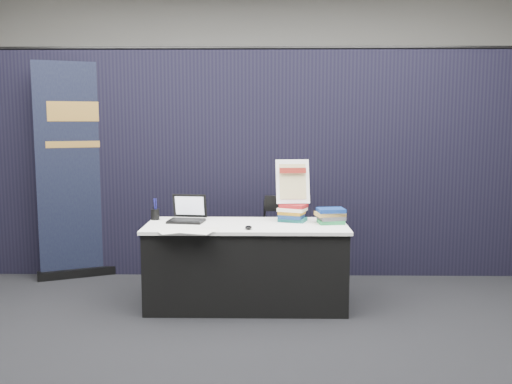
% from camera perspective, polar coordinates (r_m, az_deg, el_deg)
% --- Properties ---
extents(floor, '(8.00, 8.00, 0.00)m').
position_cam_1_polar(floor, '(4.78, -1.17, -13.32)').
color(floor, black).
rests_on(floor, ground).
extents(wall_back, '(8.00, 0.02, 3.50)m').
position_cam_1_polar(wall_back, '(8.48, -0.22, 7.73)').
color(wall_back, '#B8B6AE').
rests_on(wall_back, floor).
extents(drape_partition, '(6.00, 0.08, 2.40)m').
position_cam_1_polar(drape_partition, '(6.10, -0.66, 2.74)').
color(drape_partition, black).
rests_on(drape_partition, floor).
extents(display_table, '(1.80, 0.75, 0.75)m').
position_cam_1_polar(display_table, '(5.19, -0.96, -7.29)').
color(display_table, black).
rests_on(display_table, floor).
extents(laptop, '(0.34, 0.29, 0.24)m').
position_cam_1_polar(laptop, '(5.28, -6.95, -2.31)').
color(laptop, black).
rests_on(laptop, display_table).
extents(mouse, '(0.07, 0.10, 0.03)m').
position_cam_1_polar(mouse, '(4.88, -0.76, -3.56)').
color(mouse, black).
rests_on(mouse, display_table).
extents(brochure_left, '(0.34, 0.30, 0.00)m').
position_cam_1_polar(brochure_left, '(4.84, -8.14, -3.88)').
color(brochure_left, white).
rests_on(brochure_left, display_table).
extents(brochure_mid, '(0.38, 0.32, 0.00)m').
position_cam_1_polar(brochure_mid, '(4.82, -6.19, -3.90)').
color(brochure_mid, white).
rests_on(brochure_mid, display_table).
extents(brochure_right, '(0.32, 0.24, 0.00)m').
position_cam_1_polar(brochure_right, '(4.88, -5.62, -3.74)').
color(brochure_right, white).
rests_on(brochure_right, display_table).
extents(pen_cup, '(0.10, 0.10, 0.10)m').
position_cam_1_polar(pen_cup, '(5.41, -10.05, -2.22)').
color(pen_cup, black).
rests_on(pen_cup, display_table).
extents(book_stack_tall, '(0.28, 0.25, 0.16)m').
position_cam_1_polar(book_stack_tall, '(5.25, 3.68, -2.07)').
color(book_stack_tall, '#1A6661').
rests_on(book_stack_tall, display_table).
extents(book_stack_short, '(0.27, 0.23, 0.14)m').
position_cam_1_polar(book_stack_short, '(5.17, 7.49, -2.40)').
color(book_stack_short, '#217E43').
rests_on(book_stack_short, display_table).
extents(info_sign, '(0.32, 0.16, 0.42)m').
position_cam_1_polar(info_sign, '(5.25, 3.69, 1.01)').
color(info_sign, black).
rests_on(info_sign, book_stack_tall).
extents(pullup_banner, '(0.93, 0.48, 2.28)m').
position_cam_1_polar(pullup_banner, '(6.32, -17.00, 0.84)').
color(pullup_banner, black).
rests_on(pullup_banner, floor).
extents(stacking_chair, '(0.42, 0.43, 0.91)m').
position_cam_1_polar(stacking_chair, '(5.69, 2.86, -4.64)').
color(stacking_chair, black).
rests_on(stacking_chair, floor).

